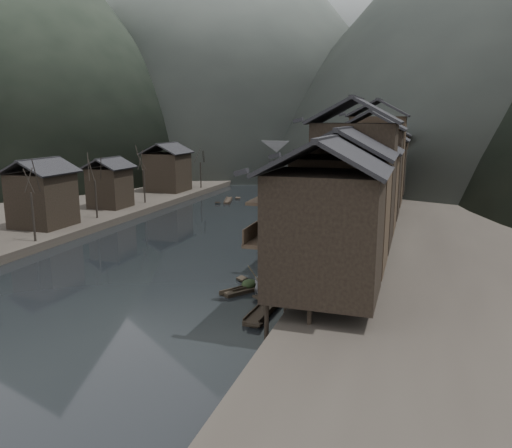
% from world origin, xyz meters
% --- Properties ---
extents(water, '(300.00, 300.00, 0.00)m').
position_xyz_m(water, '(0.00, 0.00, 0.00)').
color(water, black).
rests_on(water, ground).
extents(right_bank, '(40.00, 200.00, 1.80)m').
position_xyz_m(right_bank, '(35.00, 40.00, 0.90)').
color(right_bank, '#2D2823').
rests_on(right_bank, ground).
extents(left_bank, '(40.00, 200.00, 1.20)m').
position_xyz_m(left_bank, '(-35.00, 40.00, 0.60)').
color(left_bank, '#2D2823').
rests_on(left_bank, ground).
extents(stilt_houses, '(9.00, 67.60, 16.57)m').
position_xyz_m(stilt_houses, '(17.28, 19.20, 8.91)').
color(stilt_houses, black).
rests_on(stilt_houses, ground).
extents(left_houses, '(8.10, 53.20, 8.73)m').
position_xyz_m(left_houses, '(-20.50, 20.12, 5.66)').
color(left_houses, black).
rests_on(left_houses, left_bank).
extents(bare_trees, '(3.93, 61.06, 7.87)m').
position_xyz_m(bare_trees, '(-17.00, 14.98, 6.75)').
color(bare_trees, black).
rests_on(bare_trees, left_bank).
extents(moored_sampans, '(2.53, 55.13, 0.47)m').
position_xyz_m(moored_sampans, '(12.28, 17.74, 0.20)').
color(moored_sampans, black).
rests_on(moored_sampans, water).
extents(midriver_boats, '(16.44, 34.54, 0.45)m').
position_xyz_m(midriver_boats, '(-0.29, 52.07, 0.20)').
color(midriver_boats, black).
rests_on(midriver_boats, water).
extents(stone_bridge, '(40.00, 6.00, 9.00)m').
position_xyz_m(stone_bridge, '(-0.00, 72.00, 5.11)').
color(stone_bridge, '#4C4C4F').
rests_on(stone_bridge, ground).
extents(hills, '(320.00, 380.00, 120.23)m').
position_xyz_m(hills, '(5.65, 168.13, 54.72)').
color(hills, black).
rests_on(hills, ground).
extents(hero_sampan, '(4.00, 5.10, 0.44)m').
position_xyz_m(hero_sampan, '(10.12, -1.68, 0.20)').
color(hero_sampan, black).
rests_on(hero_sampan, water).
extents(cargo_heap, '(1.23, 1.61, 0.74)m').
position_xyz_m(cargo_heap, '(9.97, -1.47, 0.81)').
color(cargo_heap, black).
rests_on(cargo_heap, hero_sampan).
extents(boatman, '(0.69, 0.63, 1.59)m').
position_xyz_m(boatman, '(11.25, -3.27, 1.24)').
color(boatman, '#565658').
rests_on(boatman, hero_sampan).
extents(bamboo_pole, '(1.33, 1.83, 3.17)m').
position_xyz_m(bamboo_pole, '(11.45, -3.27, 3.62)').
color(bamboo_pole, '#8C7A51').
rests_on(bamboo_pole, boatman).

